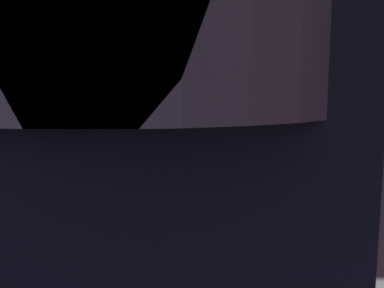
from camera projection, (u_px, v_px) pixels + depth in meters
car_white at (119, 155)px, 4.75m from camera, size 2.00×4.39×1.43m
car_blue at (196, 116)px, 11.57m from camera, size 2.20×4.37×1.43m
car_green at (213, 107)px, 17.32m from camera, size 2.12×4.26×1.43m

